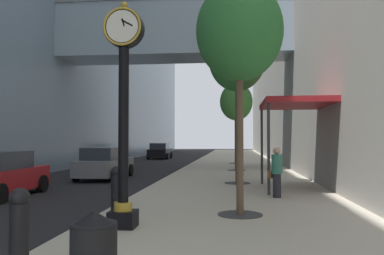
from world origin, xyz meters
name	(u,v)px	position (x,y,z in m)	size (l,w,h in m)	color
ground_plane	(189,166)	(0.00, 27.00, 0.00)	(110.00, 110.00, 0.00)	black
sidewalk_right	(235,163)	(3.42, 30.00, 0.07)	(6.84, 80.00, 0.14)	#BCB29E
street_clock	(123,102)	(1.04, 6.20, 2.78)	(0.84, 0.55, 4.80)	black
bollard_nearest	(19,228)	(0.37, 3.38, 0.75)	(0.28, 0.28, 1.17)	black
bollard_third	(116,188)	(0.37, 7.89, 0.75)	(0.28, 0.28, 1.17)	black
street_tree_near	(239,33)	(3.51, 7.85, 4.66)	(2.17, 2.17, 5.80)	#333335
street_tree_mid_near	(237,59)	(3.51, 14.82, 5.42)	(2.44, 2.44, 6.72)	#333335
street_tree_mid_far	(236,102)	(3.51, 21.79, 4.24)	(1.97, 1.97, 5.28)	#333335
street_tree_far	(236,107)	(3.51, 28.76, 4.58)	(1.82, 1.82, 5.55)	#333335
pedestrian_walking	(277,171)	(4.72, 10.84, 0.98)	(0.52, 0.45, 1.61)	#23232D
storefront_awning	(294,105)	(5.60, 13.04, 3.28)	(2.40, 3.60, 3.30)	maroon
car_black_mid	(160,151)	(-4.31, 38.12, 0.79)	(2.16, 4.28, 1.63)	black
car_grey_far	(105,163)	(-3.19, 17.44, 0.78)	(1.99, 4.61, 1.59)	slate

